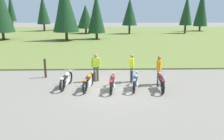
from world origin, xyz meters
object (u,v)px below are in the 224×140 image
object	(u,v)px
motorcycle_maroon	(161,82)
rider_in_hivis_vest	(132,66)
motorcycle_orange	(88,81)
motorcycle_sky_blue	(135,81)
trail_marker_post	(45,68)
motorcycle_cream	(66,79)
rider_near_row_end	(96,66)
motorcycle_red	(112,82)
rider_with_back_turned	(159,68)

from	to	relation	value
motorcycle_maroon	rider_in_hivis_vest	world-z (taller)	rider_in_hivis_vest
motorcycle_maroon	motorcycle_orange	bearing A→B (deg)	177.17
motorcycle_sky_blue	trail_marker_post	world-z (taller)	trail_marker_post
motorcycle_cream	motorcycle_maroon	distance (m)	5.15
motorcycle_sky_blue	rider_in_hivis_vest	xyz separation A→B (m)	(-0.07, 1.24, 0.51)
rider_near_row_end	trail_marker_post	bearing A→B (deg)	164.79
motorcycle_sky_blue	rider_in_hivis_vest	distance (m)	1.34
motorcycle_red	rider_near_row_end	size ratio (longest dim) A/B	1.26
motorcycle_maroon	rider_in_hivis_vest	xyz separation A→B (m)	(-1.42, 1.41, 0.51)
motorcycle_orange	motorcycle_red	world-z (taller)	same
motorcycle_cream	trail_marker_post	bearing A→B (deg)	130.04
motorcycle_maroon	rider_in_hivis_vest	size ratio (longest dim) A/B	1.26
motorcycle_sky_blue	rider_in_hivis_vest	size ratio (longest dim) A/B	1.24
motorcycle_orange	trail_marker_post	size ratio (longest dim) A/B	1.73
motorcycle_cream	rider_with_back_turned	size ratio (longest dim) A/B	1.25
motorcycle_red	trail_marker_post	distance (m)	4.86
rider_near_row_end	trail_marker_post	xyz separation A→B (m)	(-3.23, 0.88, -0.35)
motorcycle_orange	motorcycle_maroon	world-z (taller)	same
rider_in_hivis_vest	rider_near_row_end	bearing A→B (deg)	174.46
motorcycle_sky_blue	rider_near_row_end	world-z (taller)	rider_near_row_end
motorcycle_red	rider_in_hivis_vest	world-z (taller)	rider_in_hivis_vest
motorcycle_maroon	motorcycle_red	bearing A→B (deg)	-179.94
motorcycle_orange	motorcycle_maroon	size ratio (longest dim) A/B	0.99
motorcycle_orange	rider_near_row_end	xyz separation A→B (m)	(0.35, 1.43, 0.51)
motorcycle_red	motorcycle_sky_blue	distance (m)	1.26
motorcycle_cream	trail_marker_post	distance (m)	2.55
rider_near_row_end	rider_in_hivis_vest	world-z (taller)	same
motorcycle_cream	rider_in_hivis_vest	size ratio (longest dim) A/B	1.25
motorcycle_red	rider_with_back_turned	bearing A→B (deg)	18.48
motorcycle_cream	motorcycle_sky_blue	size ratio (longest dim) A/B	1.01
motorcycle_cream	rider_with_back_turned	xyz separation A→B (m)	(5.19, 0.34, 0.51)
motorcycle_sky_blue	trail_marker_post	bearing A→B (deg)	156.75
rider_near_row_end	rider_with_back_turned	bearing A→B (deg)	-11.45
motorcycle_cream	motorcycle_sky_blue	world-z (taller)	same
rider_in_hivis_vest	rider_with_back_turned	world-z (taller)	same
motorcycle_orange	motorcycle_sky_blue	bearing A→B (deg)	-0.49
motorcycle_orange	motorcycle_red	size ratio (longest dim) A/B	0.99
motorcycle_red	motorcycle_maroon	xyz separation A→B (m)	(2.59, 0.00, 0.00)
rider_in_hivis_vest	motorcycle_red	bearing A→B (deg)	-129.72
motorcycle_sky_blue	motorcycle_orange	bearing A→B (deg)	179.51
trail_marker_post	motorcycle_cream	bearing A→B (deg)	-49.96
motorcycle_cream	motorcycle_sky_blue	xyz separation A→B (m)	(3.78, -0.38, 0.00)
trail_marker_post	rider_with_back_turned	bearing A→B (deg)	-13.24
motorcycle_maroon	rider_with_back_turned	bearing A→B (deg)	85.21
motorcycle_orange	rider_with_back_turned	bearing A→B (deg)	9.99
rider_near_row_end	rider_with_back_turned	distance (m)	3.67
motorcycle_red	trail_marker_post	xyz separation A→B (m)	(-4.16, 2.50, 0.16)
motorcycle_sky_blue	trail_marker_post	distance (m)	5.89
rider_with_back_turned	motorcycle_maroon	bearing A→B (deg)	-94.79
motorcycle_red	motorcycle_sky_blue	size ratio (longest dim) A/B	1.01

